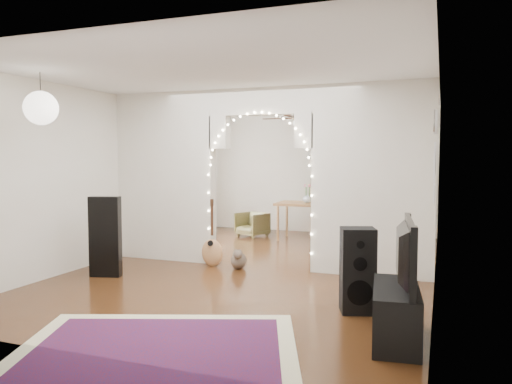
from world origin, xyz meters
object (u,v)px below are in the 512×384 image
(floor_speaker, at_px, (358,270))
(dining_chair_left, at_px, (252,224))
(acoustic_guitar, at_px, (212,242))
(bookcase, at_px, (345,205))
(dining_chair_right, at_px, (358,234))
(dining_table, at_px, (307,206))
(media_console, at_px, (396,314))

(floor_speaker, bearing_deg, dining_chair_left, 105.06)
(floor_speaker, height_order, dining_chair_left, floor_speaker)
(acoustic_guitar, distance_m, bookcase, 3.63)
(floor_speaker, height_order, dining_chair_right, floor_speaker)
(floor_speaker, distance_m, dining_table, 4.74)
(dining_chair_left, bearing_deg, acoustic_guitar, -59.07)
(dining_chair_right, bearing_deg, bookcase, 104.21)
(media_console, distance_m, dining_chair_right, 4.80)
(media_console, distance_m, dining_chair_left, 6.13)
(bookcase, bearing_deg, dining_chair_right, -56.79)
(bookcase, xyz_separation_m, dining_chair_right, (0.42, -0.88, -0.47))
(floor_speaker, distance_m, media_console, 0.89)
(acoustic_guitar, bearing_deg, dining_table, 52.45)
(media_console, height_order, bookcase, bookcase)
(media_console, xyz_separation_m, dining_chair_left, (-3.36, 5.13, 0.01))
(acoustic_guitar, bearing_deg, bookcase, 43.56)
(floor_speaker, height_order, media_console, floor_speaker)
(bookcase, relative_size, dining_chair_right, 2.71)
(acoustic_guitar, bearing_deg, dining_chair_left, 75.50)
(media_console, height_order, dining_chair_left, dining_chair_left)
(acoustic_guitar, xyz_separation_m, floor_speaker, (2.44, -1.50, 0.07))
(dining_table, bearing_deg, floor_speaker, -69.58)
(acoustic_guitar, height_order, dining_table, acoustic_guitar)
(acoustic_guitar, height_order, bookcase, bookcase)
(dining_chair_right, bearing_deg, media_console, -88.30)
(floor_speaker, bearing_deg, acoustic_guitar, 130.13)
(acoustic_guitar, relative_size, dining_chair_right, 1.69)
(dining_table, relative_size, dining_chair_left, 2.14)
(dining_table, bearing_deg, dining_chair_right, -23.66)
(bookcase, height_order, dining_chair_right, bookcase)
(floor_speaker, xyz_separation_m, bookcase, (-1.03, 4.83, 0.25))
(media_console, xyz_separation_m, dining_chair_right, (-1.07, 4.68, -0.01))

